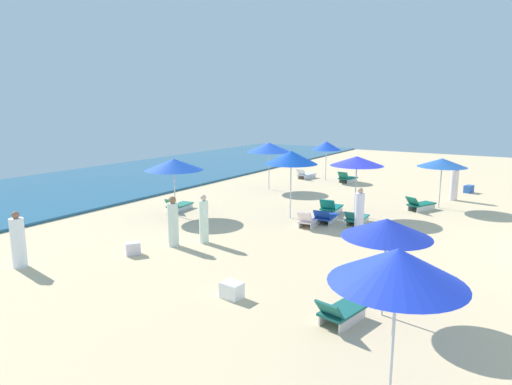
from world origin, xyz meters
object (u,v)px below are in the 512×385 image
at_px(lounge_chair_4_0, 357,218).
at_px(lounge_chair_3_0, 420,205).
at_px(umbrella_0, 326,146).
at_px(umbrella_1, 387,228).
at_px(lounge_chair_0_0, 306,175).
at_px(lounge_chair_0_1, 347,178).
at_px(umbrella_3, 442,163).
at_px(beachgoer_0, 204,220).
at_px(lounge_chair_7_0, 179,205).
at_px(lounge_chair_4_1, 331,208).
at_px(beachgoer_2, 454,184).
at_px(lounge_chair_6_0, 326,217).
at_px(beachgoer_4, 359,211).
at_px(umbrella_7, 174,164).
at_px(beachgoer_1, 18,242).
at_px(beachgoer_3, 173,223).
at_px(umbrella_2, 269,147).
at_px(umbrella_5, 397,266).
at_px(lounge_chair_6_1, 309,220).
at_px(cooler_box_2, 232,290).
at_px(cooler_box_0, 133,249).
at_px(umbrella_6, 291,157).
at_px(lounge_chair_1_0, 340,312).
at_px(umbrella_4, 357,161).
at_px(cooler_box_1, 469,189).

bearing_deg(lounge_chair_4_0, lounge_chair_3_0, -115.01).
distance_m(umbrella_0, umbrella_1, 18.69).
distance_m(lounge_chair_0_0, lounge_chair_0_1, 2.79).
relative_size(umbrella_0, umbrella_1, 1.08).
relative_size(umbrella_3, beachgoer_0, 1.36).
bearing_deg(beachgoer_0, umbrella_3, -43.87).
bearing_deg(beachgoer_0, lounge_chair_7_0, 37.71).
bearing_deg(lounge_chair_4_1, lounge_chair_4_0, 141.54).
distance_m(lounge_chair_7_0, beachgoer_2, 13.54).
height_order(lounge_chair_0_0, lounge_chair_6_0, lounge_chair_0_0).
bearing_deg(beachgoer_0, beachgoer_4, -57.96).
xyz_separation_m(umbrella_7, lounge_chair_7_0, (0.91, 0.61, -2.00)).
xyz_separation_m(lounge_chair_3_0, beachgoer_0, (-8.99, 5.22, 0.53)).
relative_size(umbrella_0, beachgoer_1, 1.46).
bearing_deg(lounge_chair_0_1, beachgoer_3, 98.92).
distance_m(umbrella_2, beachgoer_3, 11.00).
bearing_deg(lounge_chair_0_0, lounge_chair_4_0, 137.39).
relative_size(umbrella_5, lounge_chair_6_1, 1.75).
height_order(umbrella_0, lounge_chair_7_0, umbrella_0).
bearing_deg(cooler_box_2, umbrella_3, 84.37).
bearing_deg(cooler_box_0, lounge_chair_4_0, -177.30).
xyz_separation_m(beachgoer_0, beachgoer_2, (12.20, -6.12, 0.00)).
distance_m(umbrella_1, lounge_chair_7_0, 12.32).
xyz_separation_m(lounge_chair_0_1, lounge_chair_6_1, (-10.48, -2.43, -0.01)).
bearing_deg(lounge_chair_7_0, lounge_chair_0_1, -114.33).
relative_size(umbrella_1, umbrella_3, 0.98).
bearing_deg(lounge_chair_6_1, umbrella_3, -126.11).
bearing_deg(umbrella_7, umbrella_6, -62.05).
bearing_deg(lounge_chair_1_0, lounge_chair_7_0, -20.10).
distance_m(umbrella_0, lounge_chair_6_0, 10.79).
distance_m(umbrella_3, lounge_chair_6_0, 6.52).
bearing_deg(umbrella_2, umbrella_4, -117.82).
distance_m(lounge_chair_0_0, umbrella_1, 19.35).
distance_m(lounge_chair_3_0, beachgoer_0, 10.41).
height_order(lounge_chair_7_0, cooler_box_2, lounge_chair_7_0).
xyz_separation_m(lounge_chair_0_1, umbrella_6, (-9.74, -1.19, 2.30)).
bearing_deg(cooler_box_0, umbrella_4, -170.50).
distance_m(lounge_chair_4_0, cooler_box_0, 8.80).
bearing_deg(lounge_chair_0_1, umbrella_6, 107.26).
bearing_deg(lounge_chair_4_1, lounge_chair_3_0, -143.35).
height_order(lounge_chair_7_0, beachgoer_3, beachgoer_3).
height_order(lounge_chair_6_0, umbrella_7, umbrella_7).
relative_size(umbrella_0, umbrella_3, 1.06).
height_order(umbrella_3, cooler_box_1, umbrella_3).
xyz_separation_m(umbrella_5, cooler_box_2, (2.01, 4.46, -2.13)).
bearing_deg(lounge_chair_7_0, umbrella_7, 118.33).
relative_size(lounge_chair_1_0, umbrella_5, 0.51).
xyz_separation_m(lounge_chair_3_0, lounge_chair_4_0, (-3.78, 1.62, -0.04)).
relative_size(beachgoer_0, cooler_box_1, 2.96).
xyz_separation_m(umbrella_5, beachgoer_0, (5.24, 7.89, -1.54)).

